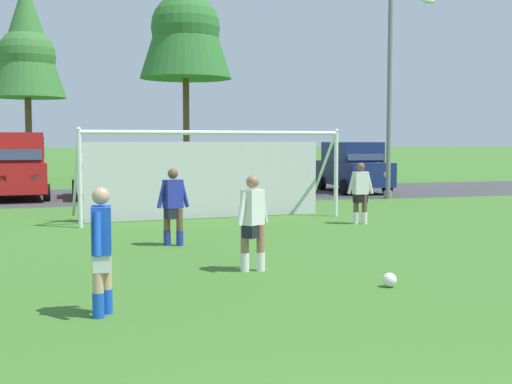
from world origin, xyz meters
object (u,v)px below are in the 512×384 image
player_midfield_center (173,207)px  player_winger_left (102,252)px  player_defender_far (253,223)px  parked_car_slot_far_right (353,166)px  soccer_goal (209,173)px  parked_car_slot_center (99,175)px  player_striker_near (360,193)px  soccer_ball (390,280)px  parked_car_slot_center_left (17,164)px  parked_car_slot_right (276,171)px  street_lamp (393,94)px  parked_car_slot_center_right (177,167)px

player_midfield_center → player_winger_left: bearing=-107.8°
player_defender_far → parked_car_slot_far_right: (9.00, 16.05, 0.29)m
soccer_goal → parked_car_slot_center: soccer_goal is taller
player_striker_near → soccer_ball: bearing=-111.4°
parked_car_slot_center_left → parked_car_slot_right: parked_car_slot_center_left is taller
player_midfield_center → parked_car_slot_right: parked_car_slot_right is taller
soccer_ball → player_striker_near: player_striker_near is taller
street_lamp → parked_car_slot_center_right: bearing=150.5°
player_striker_near → parked_car_slot_center_right: parked_car_slot_center_right is taller
soccer_ball → street_lamp: size_ratio=0.03×
player_striker_near → player_midfield_center: 5.86m
player_striker_near → street_lamp: 8.98m
parked_car_slot_right → street_lamp: bearing=-56.9°
player_winger_left → parked_car_slot_center: parked_car_slot_center is taller
parked_car_slot_right → street_lamp: size_ratio=0.56×
parked_car_slot_center_left → parked_car_slot_center: bearing=-6.3°
player_winger_left → player_defender_far: bearing=41.3°
soccer_ball → player_defender_far: player_defender_far is taller
parked_car_slot_center_left → parked_car_slot_center_right: parked_car_slot_center_left is taller
soccer_goal → parked_car_slot_far_right: (8.11, 8.19, -0.18)m
parked_car_slot_right → parked_car_slot_far_right: 3.38m
parked_car_slot_center → parked_car_slot_far_right: size_ratio=0.90×
soccer_ball → soccer_goal: size_ratio=0.03×
street_lamp → player_striker_near: bearing=-122.9°
soccer_ball → parked_car_slot_center_right: bearing=90.7°
soccer_ball → street_lamp: (7.41, 14.33, 3.90)m
soccer_goal → player_midfield_center: (-1.75, -4.69, -0.47)m
player_midfield_center → soccer_goal: bearing=69.5°
player_midfield_center → parked_car_slot_right: bearing=64.5°
player_midfield_center → street_lamp: (9.94, 9.37, 3.19)m
player_midfield_center → parked_car_slot_center_right: 13.89m
parked_car_slot_center → parked_car_slot_center_right: size_ratio=0.89×
player_striker_near → parked_car_slot_center: (-6.28, 10.55, 0.05)m
parked_car_slot_center_right → soccer_ball: bearing=-89.3°
parked_car_slot_center → street_lamp: size_ratio=0.54×
soccer_goal → street_lamp: size_ratio=0.98×
player_defender_far → parked_car_slot_right: 18.38m
player_striker_near → parked_car_slot_center_left: 14.34m
soccer_goal → street_lamp: (8.19, 4.68, 2.72)m
player_winger_left → street_lamp: street_lamp is taller
soccer_ball → parked_car_slot_right: bearing=77.5°
soccer_ball → parked_car_slot_center_left: (-6.48, 18.17, 1.23)m
player_striker_near → player_midfield_center: (-5.38, -2.32, 0.00)m
street_lamp → player_midfield_center: bearing=-136.7°
soccer_goal → player_winger_left: bearing=-109.1°
player_midfield_center → parked_car_slot_center_left: parked_car_slot_center_left is taller
parked_car_slot_center → parked_car_slot_far_right: (10.75, -0.00, 0.24)m
soccer_goal → parked_car_slot_center_right: size_ratio=1.60×
soccer_goal → player_striker_near: 4.36m
soccer_goal → parked_car_slot_right: soccer_goal is taller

